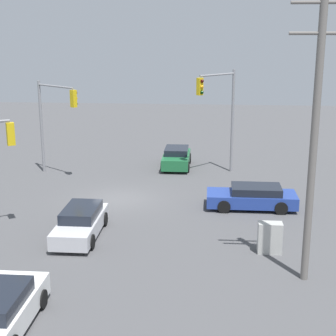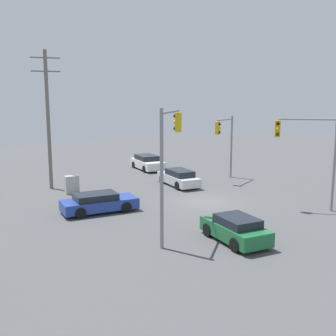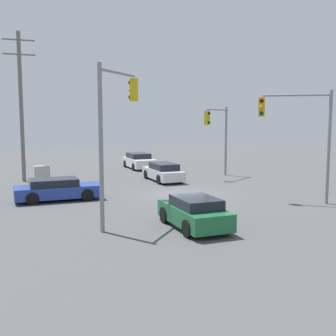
# 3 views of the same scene
# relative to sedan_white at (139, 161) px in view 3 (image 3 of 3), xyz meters

# --- Properties ---
(ground_plane) EXTENTS (80.00, 80.00, 0.00)m
(ground_plane) POSITION_rel_sedan_white_xyz_m (1.47, 13.39, -0.68)
(ground_plane) COLOR #4C4C4F
(sedan_white) EXTENTS (2.07, 4.40, 1.41)m
(sedan_white) POSITION_rel_sedan_white_xyz_m (0.00, 0.00, 0.00)
(sedan_white) COLOR silver
(sedan_white) RESTS_ON ground_plane
(sedan_blue) EXTENTS (4.75, 2.02, 1.24)m
(sedan_blue) POSITION_rel_sedan_white_xyz_m (8.87, 12.48, -0.06)
(sedan_blue) COLOR #233D93
(sedan_blue) RESTS_ON ground_plane
(sedan_silver) EXTENTS (1.85, 4.56, 1.34)m
(sedan_silver) POSITION_rel_sedan_white_xyz_m (0.67, 7.90, -0.03)
(sedan_silver) COLOR silver
(sedan_silver) RESTS_ON ground_plane
(sedan_green) EXTENTS (1.93, 4.01, 1.35)m
(sedan_green) POSITION_rel_sedan_white_xyz_m (4.23, 20.82, -0.02)
(sedan_green) COLOR #1E6638
(sedan_green) RESTS_ON ground_plane
(traffic_signal_main) EXTENTS (3.16, 2.48, 6.12)m
(traffic_signal_main) POSITION_rel_sedan_white_xyz_m (-3.46, 18.01, 3.51)
(traffic_signal_main) COLOR gray
(traffic_signal_main) RESTS_ON ground_plane
(traffic_signal_cross) EXTENTS (2.84, 1.93, 5.51)m
(traffic_signal_cross) POSITION_rel_sedan_white_xyz_m (-4.03, 7.63, 3.08)
(traffic_signal_cross) COLOR gray
(traffic_signal_cross) RESTS_ON ground_plane
(traffic_signal_aux) EXTENTS (2.45, 2.69, 6.82)m
(traffic_signal_aux) POSITION_rel_sedan_white_xyz_m (7.18, 19.06, 3.93)
(traffic_signal_aux) COLOR gray
(traffic_signal_aux) RESTS_ON ground_plane
(utility_pole_tall) EXTENTS (2.20, 0.28, 10.71)m
(utility_pole_tall) POSITION_rel_sedan_white_xyz_m (10.24, 4.36, 4.97)
(utility_pole_tall) COLOR slate
(utility_pole_tall) RESTS_ON ground_plane
(electrical_cabinet) EXTENTS (1.02, 0.56, 1.35)m
(electrical_cabinet) POSITION_rel_sedan_white_xyz_m (9.17, 6.71, -0.01)
(electrical_cabinet) COLOR #B2B2AD
(electrical_cabinet) RESTS_ON ground_plane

